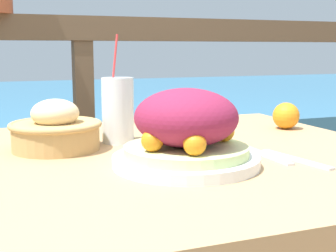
% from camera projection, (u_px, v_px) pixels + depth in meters
% --- Properties ---
extents(patio_table, '(1.03, 0.91, 0.76)m').
position_uv_depth(patio_table, '(164.00, 200.00, 1.00)').
color(patio_table, tan).
rests_on(patio_table, ground_plane).
extents(railing_fence, '(2.80, 0.08, 1.10)m').
position_uv_depth(railing_fence, '(83.00, 91.00, 1.78)').
color(railing_fence, brown).
rests_on(railing_fence, ground_plane).
extents(sea_backdrop, '(12.00, 4.00, 0.57)m').
position_uv_depth(sea_backdrop, '(32.00, 128.00, 4.17)').
color(sea_backdrop, teal).
rests_on(sea_backdrop, ground_plane).
extents(salad_plate, '(0.28, 0.28, 0.15)m').
position_uv_depth(salad_plate, '(188.00, 133.00, 0.87)').
color(salad_plate, silver).
rests_on(salad_plate, patio_table).
extents(drink_glass, '(0.07, 0.07, 0.25)m').
position_uv_depth(drink_glass, '(118.00, 110.00, 1.08)').
color(drink_glass, silver).
rests_on(drink_glass, patio_table).
extents(bread_basket, '(0.20, 0.20, 0.11)m').
position_uv_depth(bread_basket, '(56.00, 130.00, 1.01)').
color(bread_basket, tan).
rests_on(bread_basket, patio_table).
extents(fork, '(0.02, 0.18, 0.00)m').
position_uv_depth(fork, '(265.00, 155.00, 0.96)').
color(fork, silver).
rests_on(fork, patio_table).
extents(knife, '(0.04, 0.18, 0.00)m').
position_uv_depth(knife, '(296.00, 159.00, 0.92)').
color(knife, silver).
rests_on(knife, patio_table).
extents(orange_near_basket, '(0.07, 0.07, 0.07)m').
position_uv_depth(orange_near_basket, '(286.00, 116.00, 1.27)').
color(orange_near_basket, orange).
rests_on(orange_near_basket, patio_table).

